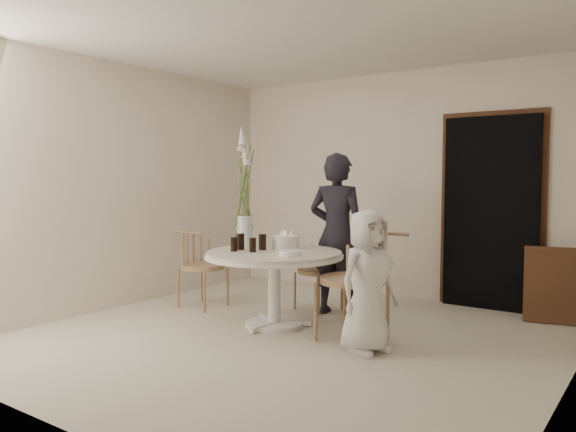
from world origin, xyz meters
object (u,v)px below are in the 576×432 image
Objects in this scene: girl at (337,234)px; flower_vase at (245,196)px; table at (274,263)px; chair_left at (195,258)px; chair_far at (326,262)px; boy at (368,281)px; birthday_cake at (286,242)px; chair_right at (366,270)px.

flower_vase is (-0.77, -0.58, 0.40)m from girl.
chair_left reaches higher than table.
chair_far is 1.17m from flower_vase.
flower_vase is (-1.62, 0.39, 0.66)m from boy.
chair_left is (-1.27, -0.73, 0.03)m from chair_far.
birthday_cake is (-1.14, 0.44, 0.20)m from boy.
chair_far is 0.46× the size of girl.
girl is at bearing -20.32° from chair_far.
birthday_cake is 0.66m from flower_vase.
boy is at bearing -101.28° from chair_left.
chair_right reaches higher than chair_far.
birthday_cake is at bearing -89.70° from chair_left.
table is at bearing -100.29° from chair_left.
table is at bearing -77.42° from chair_far.
chair_right is at bearing -6.59° from flower_vase.
chair_right is at bearing 126.27° from girl.
boy is (2.36, -0.40, 0.05)m from chair_left.
chair_right is 0.26m from boy.
flower_vase reaches higher than table.
girl is at bearing -70.90° from chair_left.
chair_left is at bearing 98.36° from boy.
chair_right is 0.59× the size of girl.
flower_vase reaches higher than boy.
flower_vase is at bearing 160.71° from table.
birthday_cake is (-1.01, 0.22, 0.15)m from chair_right.
chair_right is at bearing -96.37° from chair_left.
boy reaches higher than chair_right.
chair_right is 1.19× the size of chair_left.
table is 1.59× the size of chair_left.
chair_far reaches higher than table.
girl reaches higher than chair_far.
table is at bearing -85.38° from chair_right.
flower_vase is at bearing 29.52° from girl.
chair_left is 0.67× the size of flower_vase.
table is 1.13m from boy.
birthday_cake is 0.22× the size of flower_vase.
boy is at bearing -32.09° from chair_far.
chair_left is (-1.24, 0.19, -0.07)m from table.
chair_left is at bearing 13.17° from girl.
flower_vase is at bearing -173.78° from birthday_cake.
table is 1.13× the size of boy.
girl is at bearing 59.30° from boy.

